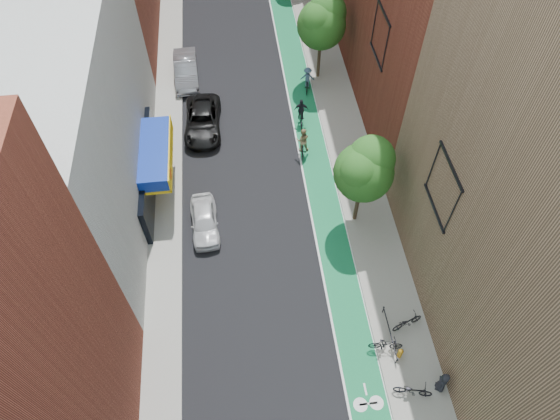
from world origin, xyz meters
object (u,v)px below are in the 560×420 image
object	(u,v)px
cyclist_lane_near	(303,144)
parked_car_black	(203,121)
pedestrian	(443,382)
parked_car_white	(204,221)
cyclist_lane_far	(307,80)
cyclist_lane_mid	(301,115)
parked_car_silver	(186,70)
fire_hydrant	(400,353)

from	to	relation	value
cyclist_lane_near	parked_car_black	bearing A→B (deg)	-20.09
pedestrian	parked_car_white	bearing A→B (deg)	-110.96
parked_car_black	cyclist_lane_far	xyz separation A→B (m)	(8.00, 3.36, 0.16)
parked_car_black	cyclist_lane_mid	bearing A→B (deg)	0.75
pedestrian	cyclist_lane_far	bearing A→B (deg)	-148.56
parked_car_black	parked_car_silver	distance (m)	5.91
parked_car_white	pedestrian	bearing A→B (deg)	-48.33
parked_car_silver	pedestrian	bearing A→B (deg)	-66.83
parked_car_white	cyclist_lane_far	world-z (taller)	cyclist_lane_far
parked_car_black	parked_car_silver	size ratio (longest dim) A/B	1.07
parked_car_black	pedestrian	distance (m)	22.76
fire_hydrant	cyclist_lane_mid	bearing A→B (deg)	97.91
cyclist_lane_near	cyclist_lane_far	bearing A→B (deg)	-95.22
parked_car_black	cyclist_lane_near	xyz separation A→B (m)	(6.66, -3.29, 0.20)
parked_car_black	fire_hydrant	xyz separation A→B (m)	(9.50, -18.13, -0.19)
parked_car_black	pedestrian	world-z (taller)	pedestrian
cyclist_lane_near	parked_car_silver	bearing A→B (deg)	-43.19
cyclist_lane_near	fire_hydrant	distance (m)	15.12
cyclist_lane_far	fire_hydrant	bearing A→B (deg)	106.80
parked_car_silver	cyclist_lane_mid	xyz separation A→B (m)	(8.15, -6.05, -0.06)
parked_car_black	cyclist_lane_mid	world-z (taller)	cyclist_lane_mid
parked_car_white	fire_hydrant	xyz separation A→B (m)	(9.61, -9.37, -0.13)
parked_car_black	parked_car_silver	world-z (taller)	parked_car_silver
parked_car_black	cyclist_lane_mid	size ratio (longest dim) A/B	2.60
cyclist_lane_mid	parked_car_silver	bearing A→B (deg)	-30.28
cyclist_lane_near	pedestrian	bearing A→B (deg)	111.02
cyclist_lane_far	pedestrian	size ratio (longest dim) A/B	1.31
parked_car_silver	pedestrian	size ratio (longest dim) A/B	3.28
cyclist_lane_far	pedestrian	bearing A→B (deg)	110.31
parked_car_white	parked_car_silver	size ratio (longest dim) A/B	0.80
cyclist_lane_mid	cyclist_lane_far	distance (m)	3.74
parked_car_silver	fire_hydrant	distance (m)	26.19
cyclist_lane_near	pedestrian	world-z (taller)	cyclist_lane_near
parked_car_silver	cyclist_lane_mid	world-z (taller)	cyclist_lane_mid
parked_car_silver	parked_car_black	bearing A→B (deg)	-81.10
fire_hydrant	cyclist_lane_far	bearing A→B (deg)	93.98
cyclist_lane_near	fire_hydrant	size ratio (longest dim) A/B	2.90
parked_car_black	fire_hydrant	distance (m)	20.47
parked_car_black	cyclist_lane_mid	xyz separation A→B (m)	(7.01, -0.24, 0.02)
parked_car_silver	fire_hydrant	world-z (taller)	parked_car_silver
pedestrian	cyclist_lane_near	bearing A→B (deg)	-141.22
pedestrian	fire_hydrant	distance (m)	2.38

